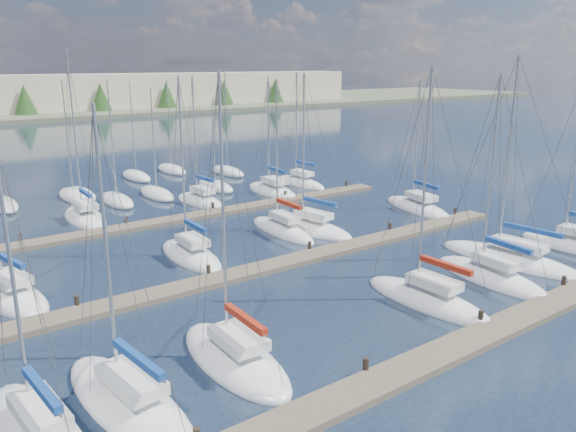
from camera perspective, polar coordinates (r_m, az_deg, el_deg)
ground at (r=76.01m, az=-20.98°, el=4.51°), size 400.00×400.00×0.00m
dock_near at (r=27.24m, az=15.46°, el=-13.31°), size 44.00×1.93×1.10m
dock_mid at (r=36.62m, az=-1.87°, el=-5.14°), size 44.00×1.93×1.10m
dock_far at (r=48.29m, az=-11.28°, el=-0.34°), size 44.00×1.93×1.10m
sailboat_j at (r=39.13m, az=-9.84°, el=-3.95°), size 2.87×7.68×12.91m
sailboat_h at (r=35.76m, az=-26.44°, el=-7.30°), size 4.43×7.97×12.75m
sailboat_d at (r=32.56m, az=13.94°, el=-8.24°), size 2.95×8.41×13.58m
sailboat_l at (r=44.91m, az=2.20°, el=-1.20°), size 4.13×8.90×12.96m
sailboat_p at (r=54.07m, az=-8.84°, el=1.50°), size 2.97×7.43×12.51m
sailboat_c at (r=25.99m, az=-5.43°, el=-14.21°), size 3.23×8.13×13.43m
sailboat_g at (r=45.45m, az=26.97°, el=-2.71°), size 2.97×7.85×13.06m
sailboat_f at (r=40.64m, az=21.60°, el=-4.11°), size 3.93×10.33×14.16m
sailboat_o at (r=50.89m, az=-19.93°, el=-0.13°), size 3.21×8.03×14.79m
sailboat_q at (r=57.77m, az=-1.60°, el=2.55°), size 3.72×8.72×12.30m
sailboat_e at (r=37.01m, az=19.87°, el=-5.82°), size 3.43×8.44×13.12m
sailboat_r at (r=61.66m, az=1.22°, el=3.40°), size 2.64×7.80×12.76m
sailboat_k at (r=44.25m, az=-0.61°, el=-1.43°), size 2.60×8.27×12.55m
sailboat_b at (r=23.90m, az=-15.92°, el=-17.68°), size 3.77×9.25×12.37m
sailboat_m at (r=52.41m, az=13.02°, el=0.82°), size 4.54×9.16×12.23m
distant_boats at (r=59.45m, az=-20.76°, el=2.04°), size 36.93×20.75×13.30m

